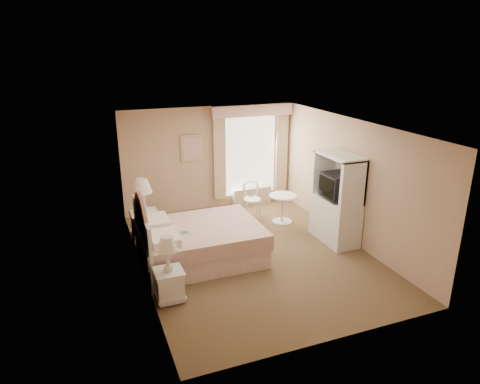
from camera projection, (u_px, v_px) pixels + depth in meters
name	position (u px, v px, depth m)	size (l,w,h in m)	color
room	(254.00, 193.00, 7.88)	(4.21, 5.51, 2.51)	brown
window	(252.00, 152.00, 10.55)	(2.05, 0.22, 2.51)	white
framed_art	(192.00, 148.00, 10.02)	(0.52, 0.04, 0.62)	#D3AF81
bed	(194.00, 242.00, 7.94)	(2.22, 1.75, 1.55)	#D29289
nightstand_near	(169.00, 277.00, 6.67)	(0.44, 0.44, 1.07)	white
nightstand_far	(144.00, 218.00, 8.69)	(0.54, 0.54, 1.31)	white
round_table	(283.00, 204.00, 9.66)	(0.62, 0.62, 0.65)	silver
cafe_chair	(252.00, 196.00, 10.02)	(0.47, 0.47, 0.83)	silver
armoire	(336.00, 205.00, 8.65)	(0.55, 1.11, 1.84)	white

